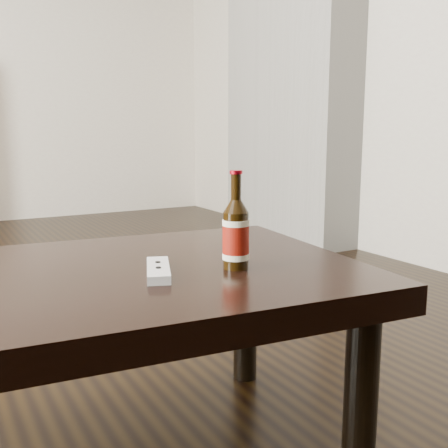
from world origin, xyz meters
TOP-DOWN VIEW (x-y plane):
  - chimney_breast at (2.35, 1.20)m, footprint 0.30×1.20m
  - coffee_table at (0.30, -0.81)m, footprint 1.33×0.86m
  - beer_bottle at (0.62, -0.94)m, footprint 0.07×0.07m
  - remote at (0.45, -0.90)m, footprint 0.11×0.18m

SIDE VIEW (x-z plane):
  - coffee_table at x=0.30m, z-range 0.17..0.64m
  - remote at x=0.45m, z-range 0.47..0.49m
  - beer_bottle at x=0.62m, z-range 0.44..0.66m
  - chimney_breast at x=2.35m, z-range 0.00..2.70m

